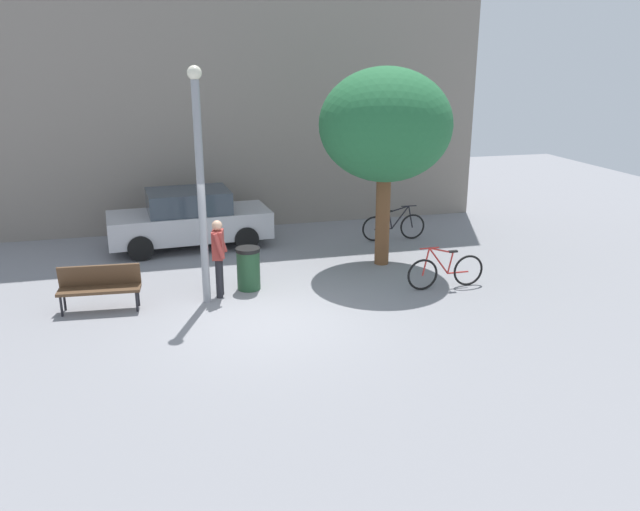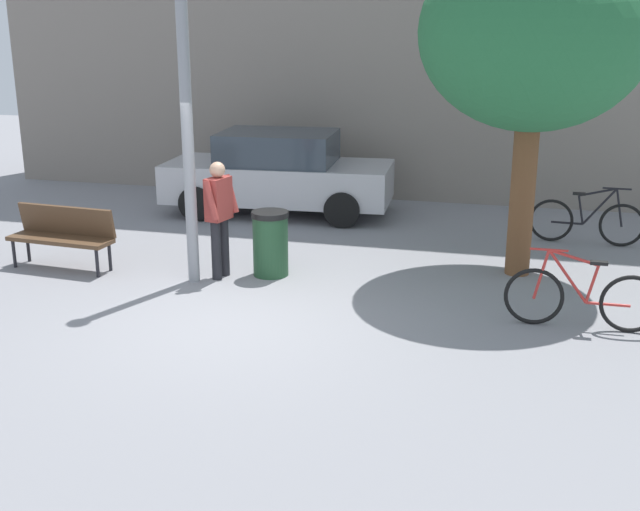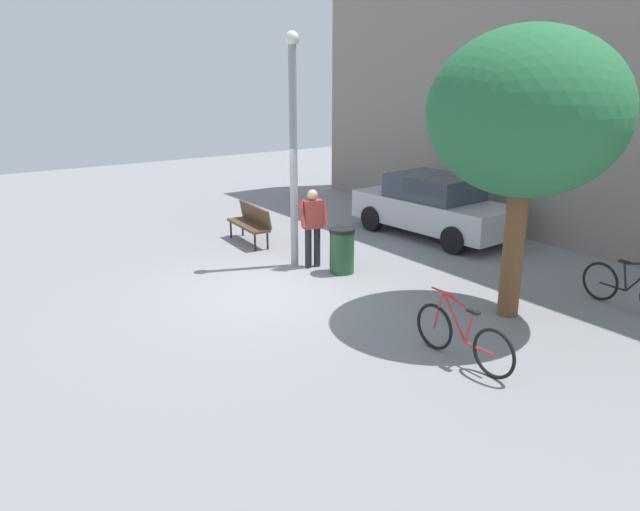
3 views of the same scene
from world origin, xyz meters
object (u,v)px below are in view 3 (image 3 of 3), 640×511
lamppost (293,142)px  plaza_tree (527,114)px  bicycle_red (462,337)px  bicycle_black (630,289)px  parked_car_silver (433,206)px  trash_bin (342,250)px  person_by_lamppost (313,223)px  park_bench (251,221)px

lamppost → plaza_tree: 4.72m
bicycle_red → bicycle_black: bearing=85.7°
parked_car_silver → trash_bin: size_ratio=4.57×
lamppost → plaza_tree: size_ratio=1.01×
bicycle_red → trash_bin: bicycle_red is taller
bicycle_black → parked_car_silver: parked_car_silver is taller
lamppost → person_by_lamppost: size_ratio=2.85×
lamppost → park_bench: bearing=177.1°
bicycle_red → parked_car_silver: 7.01m
plaza_tree → trash_bin: (-3.45, -0.96, -2.89)m
bicycle_black → bicycle_red: bearing=-94.3°
plaza_tree → bicycle_black: size_ratio=2.60×
plaza_tree → trash_bin: bearing=-164.4°
person_by_lamppost → parked_car_silver: 3.92m
person_by_lamppost → bicycle_red: bearing=-8.8°
person_by_lamppost → trash_bin: (0.66, 0.28, -0.49)m
person_by_lamppost → bicycle_red: size_ratio=0.92×
bicycle_black → park_bench: bearing=-156.4°
bicycle_black → parked_car_silver: (-5.52, 0.75, 0.39)m
lamppost → bicycle_red: size_ratio=2.63×
bicycle_black → trash_bin: 5.34m
person_by_lamppost → plaza_tree: (4.10, 1.24, 2.40)m
bicycle_black → plaza_tree: bearing=-118.9°
park_bench → plaza_tree: size_ratio=0.35×
lamppost → bicycle_black: bearing=32.0°
plaza_tree → park_bench: bearing=-167.9°
bicycle_red → bicycle_black: 3.91m
person_by_lamppost → bicycle_red: person_by_lamppost is taller
person_by_lamppost → bicycle_black: bearing=31.4°
parked_car_silver → person_by_lamppost: bearing=-84.7°
trash_bin → lamppost: bearing=-150.9°
lamppost → park_bench: size_ratio=2.92×
park_bench → bicycle_red: bicycle_red is taller
park_bench → bicycle_black: size_ratio=0.90×
lamppost → trash_bin: size_ratio=5.05×
plaza_tree → parked_car_silver: plaza_tree is taller
person_by_lamppost → bicycle_red: (4.86, -0.75, -0.58)m
park_bench → plaza_tree: 7.24m
lamppost → parked_car_silver: lamppost is taller
lamppost → trash_bin: (0.97, 0.54, -2.15)m
plaza_tree → bicycle_black: plaza_tree is taller
person_by_lamppost → bicycle_red: 4.96m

